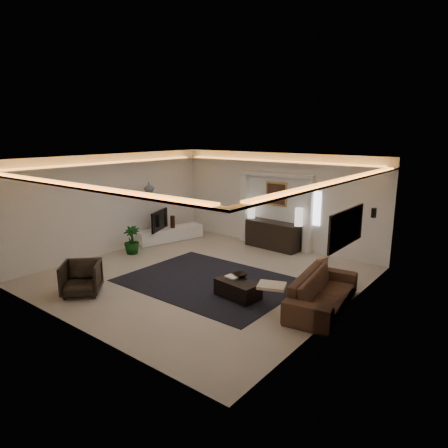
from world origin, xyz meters
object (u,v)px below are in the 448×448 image
Objects in this scene: sofa at (323,292)px; armchair at (81,278)px; console at (272,236)px; coffee_table at (238,289)px.

armchair reaches higher than sofa.
coffee_table is (1.40, -3.73, -0.20)m from console.
sofa is 1.79m from coffee_table.
coffee_table is (-1.66, -0.67, -0.14)m from sofa.
coffee_table is 3.46m from armchair.
sofa is (3.06, -3.06, -0.06)m from console.
console is 4.33m from sofa.
sofa is 5.21m from armchair.
console is at bearing 36.06° from sofa.
armchair is (-2.84, -1.96, 0.17)m from coffee_table.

